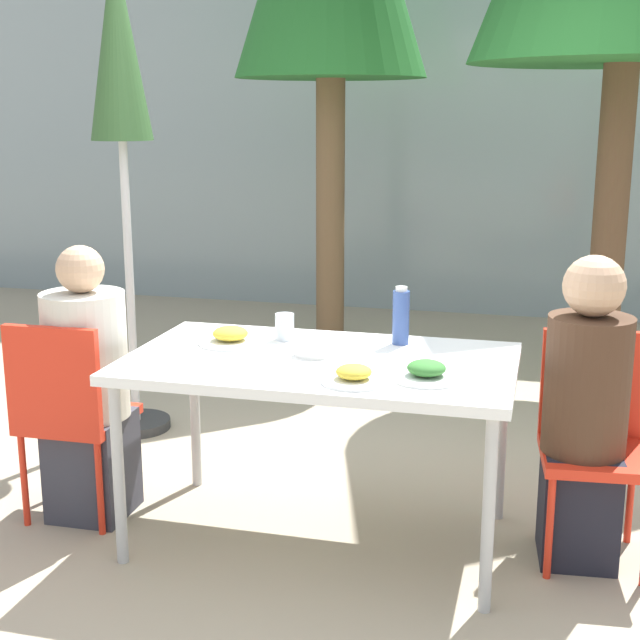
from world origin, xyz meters
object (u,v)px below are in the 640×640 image
object	(u,v)px
closed_umbrella	(119,74)
salad_bowl	(314,349)
chair_left	(68,407)
bottle	(401,317)
person_right	(585,418)
drinking_cup	(285,327)
chair_right	(595,428)
person_left	(88,392)

from	to	relation	value
closed_umbrella	salad_bowl	world-z (taller)	closed_umbrella
chair_left	bottle	world-z (taller)	bottle
bottle	salad_bowl	world-z (taller)	bottle
person_right	drinking_cup	world-z (taller)	person_right
closed_umbrella	salad_bowl	xyz separation A→B (m)	(1.25, -0.95, -1.08)
drinking_cup	bottle	bearing A→B (deg)	6.16
chair_right	person_right	bearing A→B (deg)	58.10
chair_right	drinking_cup	world-z (taller)	drinking_cup
chair_left	closed_umbrella	xyz separation A→B (m)	(-0.24, 1.08, 1.35)
chair_left	bottle	size ratio (longest dim) A/B	3.63
drinking_cup	salad_bowl	distance (m)	0.27
closed_umbrella	drinking_cup	world-z (taller)	closed_umbrella
chair_right	salad_bowl	world-z (taller)	chair_right
drinking_cup	chair_left	bearing A→B (deg)	-158.08
person_left	salad_bowl	world-z (taller)	person_left
chair_right	person_right	size ratio (longest dim) A/B	0.73
closed_umbrella	chair_left	bearing A→B (deg)	-77.40
closed_umbrella	bottle	bearing A→B (deg)	-24.30
person_right	drinking_cup	distance (m)	1.24
chair_right	bottle	bearing A→B (deg)	-13.56
chair_left	person_left	bearing A→B (deg)	58.10
chair_right	chair_left	bearing A→B (deg)	2.22
chair_right	drinking_cup	xyz separation A→B (m)	(-1.25, 0.06, 0.31)
closed_umbrella	bottle	xyz separation A→B (m)	(1.54, -0.70, -0.99)
person_right	salad_bowl	world-z (taller)	person_right
chair_right	person_right	xyz separation A→B (m)	(-0.04, -0.08, 0.07)
person_right	salad_bowl	size ratio (longest dim) A/B	7.88
chair_left	salad_bowl	size ratio (longest dim) A/B	5.75
closed_umbrella	drinking_cup	distance (m)	1.67
chair_left	closed_umbrella	distance (m)	1.75
chair_left	person_right	bearing A→B (deg)	4.40
chair_left	salad_bowl	distance (m)	1.05
chair_right	person_right	distance (m)	0.12
chair_left	person_right	world-z (taller)	person_right
person_left	chair_right	bearing A→B (deg)	4.52
person_right	closed_umbrella	world-z (taller)	closed_umbrella
chair_left	bottle	bearing A→B (deg)	15.57
salad_bowl	person_right	bearing A→B (deg)	3.20
person_left	person_right	size ratio (longest dim) A/B	0.98
person_right	bottle	size ratio (longest dim) A/B	4.97
person_right	closed_umbrella	bearing A→B (deg)	-26.73
bottle	drinking_cup	world-z (taller)	bottle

